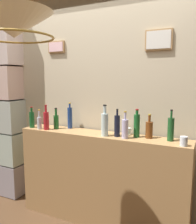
% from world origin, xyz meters
% --- Properties ---
extents(panelled_rear_partition, '(3.16, 0.15, 2.80)m').
position_xyz_m(panelled_rear_partition, '(0.00, 1.10, 1.48)').
color(panelled_rear_partition, '#BCAD8E').
rests_on(panelled_rear_partition, ground).
extents(stone_pillar, '(0.39, 0.34, 2.73)m').
position_xyz_m(stone_pillar, '(-1.45, 0.95, 1.37)').
color(stone_pillar, gray).
rests_on(stone_pillar, ground).
extents(bar_shelf_unit, '(1.96, 0.33, 1.05)m').
position_xyz_m(bar_shelf_unit, '(0.00, 0.86, 0.53)').
color(bar_shelf_unit, '#9E7547').
rests_on(bar_shelf_unit, ground).
extents(liquor_bottle_port, '(0.07, 0.07, 0.25)m').
position_xyz_m(liquor_bottle_port, '(0.53, 0.90, 1.15)').
color(liquor_bottle_port, brown).
rests_on(liquor_bottle_port, bar_shelf_unit).
extents(liquor_bottle_rum, '(0.06, 0.06, 0.26)m').
position_xyz_m(liquor_bottle_rum, '(-0.91, 0.79, 1.16)').
color(liquor_bottle_rum, '#175224').
rests_on(liquor_bottle_rum, bar_shelf_unit).
extents(liquor_bottle_scotch, '(0.06, 0.06, 0.32)m').
position_xyz_m(liquor_bottle_scotch, '(-0.46, 0.96, 1.19)').
color(liquor_bottle_scotch, navy).
rests_on(liquor_bottle_scotch, bar_shelf_unit).
extents(liquor_bottle_whiskey, '(0.06, 0.06, 0.29)m').
position_xyz_m(liquor_bottle_whiskey, '(0.22, 0.82, 1.17)').
color(liquor_bottle_whiskey, black).
rests_on(liquor_bottle_whiskey, bar_shelf_unit).
extents(liquor_bottle_tequila, '(0.07, 0.07, 0.30)m').
position_xyz_m(liquor_bottle_tequila, '(-0.67, 0.77, 1.17)').
color(liquor_bottle_tequila, '#A71D25').
rests_on(liquor_bottle_tequila, bar_shelf_unit).
extents(liquor_bottle_gin, '(0.06, 0.06, 0.31)m').
position_xyz_m(liquor_bottle_gin, '(0.75, 0.89, 1.17)').
color(liquor_bottle_gin, '#1B4C22').
rests_on(liquor_bottle_gin, bar_shelf_unit).
extents(liquor_bottle_vermouth, '(0.05, 0.05, 0.24)m').
position_xyz_m(liquor_bottle_vermouth, '(-0.76, 0.76, 1.14)').
color(liquor_bottle_vermouth, silver).
rests_on(liquor_bottle_vermouth, bar_shelf_unit).
extents(liquor_bottle_sherry, '(0.08, 0.08, 0.34)m').
position_xyz_m(liquor_bottle_sherry, '(0.09, 0.79, 1.19)').
color(liquor_bottle_sherry, silver).
rests_on(liquor_bottle_sherry, bar_shelf_unit).
extents(liquor_bottle_vodka, '(0.06, 0.06, 0.25)m').
position_xyz_m(liquor_bottle_vodka, '(-0.59, 0.86, 1.15)').
color(liquor_bottle_vodka, '#1A5521').
rests_on(liquor_bottle_vodka, bar_shelf_unit).
extents(liquor_bottle_mezcal, '(0.07, 0.07, 0.28)m').
position_xyz_m(liquor_bottle_mezcal, '(0.32, 0.79, 1.16)').
color(liquor_bottle_mezcal, silver).
rests_on(liquor_bottle_mezcal, bar_shelf_unit).
extents(liquor_bottle_rye, '(0.06, 0.06, 0.30)m').
position_xyz_m(liquor_bottle_rye, '(0.41, 0.89, 1.18)').
color(liquor_bottle_rye, '#185424').
rests_on(liquor_bottle_rye, bar_shelf_unit).
extents(glass_tumbler_rocks, '(0.07, 0.07, 0.07)m').
position_xyz_m(glass_tumbler_rocks, '(0.29, 0.97, 1.09)').
color(glass_tumbler_rocks, silver).
rests_on(glass_tumbler_rocks, bar_shelf_unit).
extents(glass_tumbler_highball, '(0.07, 0.07, 0.09)m').
position_xyz_m(glass_tumbler_highball, '(0.89, 0.76, 1.10)').
color(glass_tumbler_highball, silver).
rests_on(glass_tumbler_highball, bar_shelf_unit).
extents(pendant_lamp, '(0.58, 0.58, 0.58)m').
position_xyz_m(pendant_lamp, '(-0.22, -0.12, 2.04)').
color(pendant_lamp, '#EFE5C6').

